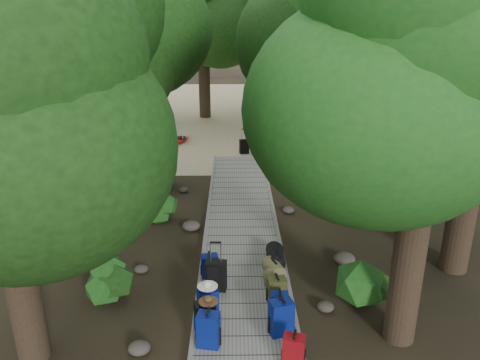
{
  "coord_description": "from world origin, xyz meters",
  "views": [
    {
      "loc": [
        -0.2,
        -10.97,
        5.67
      ],
      "look_at": [
        -0.03,
        1.82,
        1.0
      ],
      "focal_mm": 35.0,
      "sensor_mm": 36.0,
      "label": 1
    }
  ],
  "objects_px": {
    "backpack_left_a": "(208,328)",
    "backpack_left_d": "(210,264)",
    "suitcase_on_boardwalk": "(216,275)",
    "sun_lounger": "(303,133)",
    "duffel_right_black": "(275,256)",
    "backpack_right_b": "(281,316)",
    "backpack_left_b": "(205,316)",
    "backpack_left_c": "(208,302)",
    "kayak": "(181,139)",
    "backpack_right_a": "(294,349)",
    "lone_suitcase_on_sand": "(244,146)",
    "duffel_right_khaki": "(274,269)",
    "backpack_right_c": "(279,304)",
    "backpack_right_d": "(277,288)"
  },
  "relations": [
    {
      "from": "backpack_left_c",
      "to": "duffel_right_khaki",
      "type": "bearing_deg",
      "value": 26.32
    },
    {
      "from": "backpack_left_a",
      "to": "duffel_right_khaki",
      "type": "height_order",
      "value": "backpack_left_a"
    },
    {
      "from": "lone_suitcase_on_sand",
      "to": "backpack_left_a",
      "type": "bearing_deg",
      "value": -109.44
    },
    {
      "from": "backpack_right_a",
      "to": "duffel_right_black",
      "type": "bearing_deg",
      "value": 105.58
    },
    {
      "from": "backpack_left_b",
      "to": "backpack_left_d",
      "type": "xyz_separation_m",
      "value": [
        -0.01,
        1.92,
        -0.06
      ]
    },
    {
      "from": "backpack_left_a",
      "to": "backpack_left_d",
      "type": "xyz_separation_m",
      "value": [
        -0.08,
        2.29,
        -0.08
      ]
    },
    {
      "from": "backpack_left_c",
      "to": "suitcase_on_boardwalk",
      "type": "distance_m",
      "value": 0.96
    },
    {
      "from": "lone_suitcase_on_sand",
      "to": "backpack_left_d",
      "type": "bearing_deg",
      "value": -110.93
    },
    {
      "from": "kayak",
      "to": "sun_lounger",
      "type": "height_order",
      "value": "sun_lounger"
    },
    {
      "from": "backpack_left_a",
      "to": "backpack_right_d",
      "type": "bearing_deg",
      "value": 56.04
    },
    {
      "from": "backpack_left_a",
      "to": "lone_suitcase_on_sand",
      "type": "bearing_deg",
      "value": 96.2
    },
    {
      "from": "backpack_left_a",
      "to": "backpack_left_b",
      "type": "bearing_deg",
      "value": 112.23
    },
    {
      "from": "backpack_right_b",
      "to": "sun_lounger",
      "type": "bearing_deg",
      "value": 64.11
    },
    {
      "from": "backpack_right_c",
      "to": "suitcase_on_boardwalk",
      "type": "xyz_separation_m",
      "value": [
        -1.24,
        0.95,
        0.05
      ]
    },
    {
      "from": "backpack_right_b",
      "to": "backpack_right_c",
      "type": "height_order",
      "value": "backpack_right_b"
    },
    {
      "from": "backpack_left_a",
      "to": "backpack_right_c",
      "type": "distance_m",
      "value": 1.54
    },
    {
      "from": "duffel_right_black",
      "to": "sun_lounger",
      "type": "height_order",
      "value": "sun_lounger"
    },
    {
      "from": "backpack_right_c",
      "to": "lone_suitcase_on_sand",
      "type": "relative_size",
      "value": 0.96
    },
    {
      "from": "backpack_right_a",
      "to": "suitcase_on_boardwalk",
      "type": "distance_m",
      "value": 2.63
    },
    {
      "from": "kayak",
      "to": "backpack_right_a",
      "type": "bearing_deg",
      "value": -59.24
    },
    {
      "from": "backpack_right_c",
      "to": "lone_suitcase_on_sand",
      "type": "xyz_separation_m",
      "value": [
        -0.42,
        11.22,
        -0.09
      ]
    },
    {
      "from": "backpack_left_a",
      "to": "backpack_left_b",
      "type": "distance_m",
      "value": 0.38
    },
    {
      "from": "backpack_left_b",
      "to": "backpack_left_d",
      "type": "bearing_deg",
      "value": 74.82
    },
    {
      "from": "sun_lounger",
      "to": "duffel_right_khaki",
      "type": "bearing_deg",
      "value": -124.24
    },
    {
      "from": "backpack_left_d",
      "to": "duffel_right_black",
      "type": "height_order",
      "value": "backpack_left_d"
    },
    {
      "from": "suitcase_on_boardwalk",
      "to": "backpack_left_b",
      "type": "bearing_deg",
      "value": -87.35
    },
    {
      "from": "backpack_left_d",
      "to": "duffel_right_khaki",
      "type": "xyz_separation_m",
      "value": [
        1.41,
        -0.07,
        -0.09
      ]
    },
    {
      "from": "backpack_right_c",
      "to": "sun_lounger",
      "type": "xyz_separation_m",
      "value": [
        2.35,
        13.32,
        -0.07
      ]
    },
    {
      "from": "backpack_left_a",
      "to": "backpack_left_b",
      "type": "xyz_separation_m",
      "value": [
        -0.08,
        0.37,
        -0.02
      ]
    },
    {
      "from": "lone_suitcase_on_sand",
      "to": "backpack_left_b",
      "type": "bearing_deg",
      "value": -109.96
    },
    {
      "from": "backpack_left_d",
      "to": "lone_suitcase_on_sand",
      "type": "xyz_separation_m",
      "value": [
        0.97,
        9.72,
        -0.08
      ]
    },
    {
      "from": "backpack_right_a",
      "to": "backpack_right_b",
      "type": "distance_m",
      "value": 0.84
    },
    {
      "from": "backpack_left_a",
      "to": "duffel_right_black",
      "type": "height_order",
      "value": "backpack_left_a"
    },
    {
      "from": "backpack_left_b",
      "to": "lone_suitcase_on_sand",
      "type": "distance_m",
      "value": 11.68
    },
    {
      "from": "backpack_right_d",
      "to": "backpack_left_b",
      "type": "bearing_deg",
      "value": -152.75
    },
    {
      "from": "backpack_right_a",
      "to": "duffel_right_black",
      "type": "height_order",
      "value": "backpack_right_a"
    },
    {
      "from": "duffel_right_black",
      "to": "kayak",
      "type": "bearing_deg",
      "value": 108.18
    },
    {
      "from": "backpack_left_a",
      "to": "backpack_left_b",
      "type": "relative_size",
      "value": 1.06
    },
    {
      "from": "backpack_left_a",
      "to": "suitcase_on_boardwalk",
      "type": "height_order",
      "value": "backpack_left_a"
    },
    {
      "from": "backpack_right_c",
      "to": "sun_lounger",
      "type": "height_order",
      "value": "backpack_right_c"
    },
    {
      "from": "backpack_right_b",
      "to": "backpack_left_b",
      "type": "bearing_deg",
      "value": 161.41
    },
    {
      "from": "duffel_right_khaki",
      "to": "backpack_right_a",
      "type": "bearing_deg",
      "value": -105.62
    },
    {
      "from": "duffel_right_khaki",
      "to": "kayak",
      "type": "distance_m",
      "value": 12.01
    },
    {
      "from": "suitcase_on_boardwalk",
      "to": "sun_lounger",
      "type": "relative_size",
      "value": 0.34
    },
    {
      "from": "backpack_left_a",
      "to": "lone_suitcase_on_sand",
      "type": "distance_m",
      "value": 12.05
    },
    {
      "from": "backpack_right_c",
      "to": "kayak",
      "type": "height_order",
      "value": "backpack_right_c"
    },
    {
      "from": "backpack_left_b",
      "to": "duffel_right_khaki",
      "type": "height_order",
      "value": "backpack_left_b"
    },
    {
      "from": "backpack_left_c",
      "to": "backpack_right_a",
      "type": "height_order",
      "value": "backpack_left_c"
    },
    {
      "from": "backpack_left_c",
      "to": "suitcase_on_boardwalk",
      "type": "bearing_deg",
      "value": 62.74
    },
    {
      "from": "suitcase_on_boardwalk",
      "to": "sun_lounger",
      "type": "bearing_deg",
      "value": 82.72
    }
  ]
}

